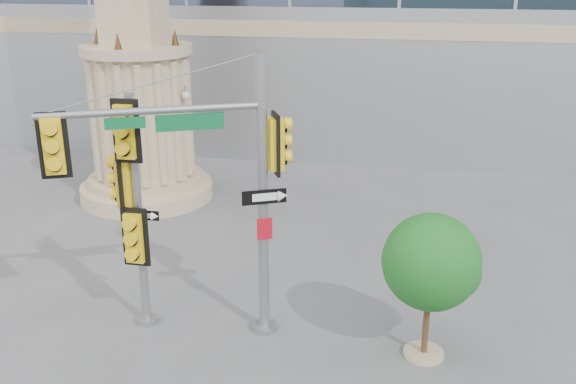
# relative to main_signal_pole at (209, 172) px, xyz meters

# --- Properties ---
(ground) EXTENTS (120.00, 120.00, 0.00)m
(ground) POSITION_rel_main_signal_pole_xyz_m (1.20, -1.05, -3.66)
(ground) COLOR #545456
(ground) RESTS_ON ground
(monument) EXTENTS (4.40, 4.40, 16.60)m
(monument) POSITION_rel_main_signal_pole_xyz_m (-4.80, 7.95, 1.86)
(monument) COLOR tan
(monument) RESTS_ON ground
(main_signal_pole) EXTENTS (4.28, 2.28, 5.91)m
(main_signal_pole) POSITION_rel_main_signal_pole_xyz_m (0.00, 0.00, 0.00)
(main_signal_pole) COLOR slate
(main_signal_pole) RESTS_ON ground
(secondary_signal_pole) EXTENTS (0.87, 0.65, 5.11)m
(secondary_signal_pole) POSITION_rel_main_signal_pole_xyz_m (-1.70, 0.14, -0.66)
(secondary_signal_pole) COLOR slate
(secondary_signal_pole) RESTS_ON ground
(street_tree) EXTENTS (1.94, 1.90, 3.03)m
(street_tree) POSITION_rel_main_signal_pole_xyz_m (4.38, 0.11, -1.67)
(street_tree) COLOR tan
(street_tree) RESTS_ON ground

